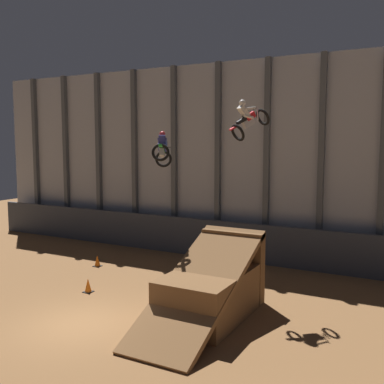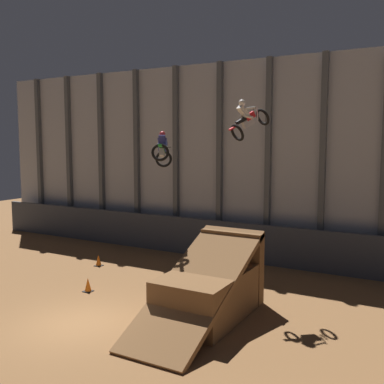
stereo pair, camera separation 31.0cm
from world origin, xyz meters
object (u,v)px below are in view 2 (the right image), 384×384
(dirt_ramp, at_px, (211,288))
(rider_bike_right_air, at_px, (248,120))
(rider_bike_left_air, at_px, (162,150))
(traffic_cone_near_ramp, at_px, (99,260))
(traffic_cone_arena_edge, at_px, (88,285))

(dirt_ramp, bearing_deg, rider_bike_right_air, 87.69)
(dirt_ramp, relative_size, rider_bike_left_air, 3.48)
(traffic_cone_near_ramp, bearing_deg, rider_bike_left_air, -11.06)
(dirt_ramp, bearing_deg, traffic_cone_near_ramp, 159.36)
(dirt_ramp, relative_size, traffic_cone_near_ramp, 10.75)
(rider_bike_left_air, relative_size, rider_bike_right_air, 0.99)
(dirt_ramp, distance_m, rider_bike_left_air, 6.27)
(dirt_ramp, bearing_deg, rider_bike_left_air, 148.60)
(rider_bike_left_air, relative_size, traffic_cone_near_ramp, 3.09)
(rider_bike_right_air, bearing_deg, rider_bike_left_air, -135.31)
(dirt_ramp, height_order, rider_bike_right_air, rider_bike_right_air)
(traffic_cone_near_ramp, bearing_deg, traffic_cone_arena_edge, -55.34)
(traffic_cone_near_ramp, xyz_separation_m, traffic_cone_arena_edge, (2.22, -3.22, 0.00))
(dirt_ramp, relative_size, traffic_cone_arena_edge, 10.75)
(traffic_cone_arena_edge, bearing_deg, traffic_cone_near_ramp, 124.66)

